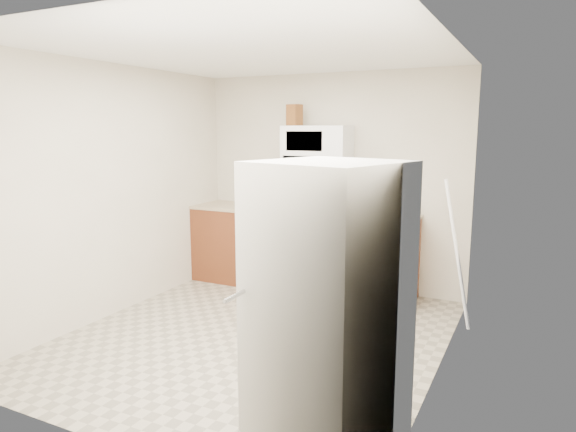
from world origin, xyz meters
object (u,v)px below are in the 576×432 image
Objects in this scene: microwave at (317,143)px; saucepan at (306,202)px; gas_range at (312,249)px; fridge at (328,317)px; person at (325,238)px; kettle at (402,208)px.

microwave reaches higher than saucepan.
gas_range is 1.49× the size of microwave.
saucepan is at bearing 131.30° from fridge.
fridge is 7.00× the size of saucepan.
person reaches higher than saucepan.
kettle is at bearing -111.90° from person.
person reaches higher than gas_range.
gas_range is at bearing -41.38° from person.
person is 0.99m from kettle.
kettle is (0.58, 0.76, 0.24)m from person.
person is 8.53× the size of kettle.
fridge is 9.21× the size of kettle.
gas_range is at bearing 165.38° from kettle.
saucepan is at bearing 142.03° from gas_range.
person is (0.43, -0.65, 0.30)m from gas_range.
kettle is at bearing -1.06° from microwave.
fridge is (1.33, -2.82, 0.36)m from gas_range.
gas_range is 6.12× the size of kettle.
fridge is at bearing -63.54° from saucepan.
fridge is at bearing -65.78° from microwave.
microwave is at bearing -45.87° from person.
person reaches higher than kettle.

